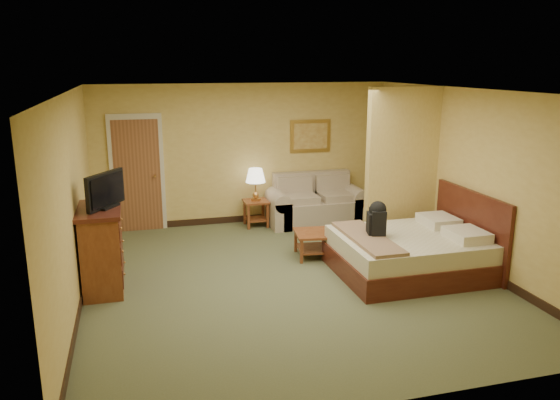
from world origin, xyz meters
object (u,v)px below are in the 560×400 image
object	(u,v)px
dresser	(102,249)
bed	(414,252)
loveseat	(316,207)
coffee_table	(315,239)

from	to	relation	value
dresser	bed	world-z (taller)	bed
loveseat	dresser	world-z (taller)	dresser
loveseat	bed	bearing A→B (deg)	-79.13
dresser	bed	size ratio (longest dim) A/B	0.54
dresser	bed	bearing A→B (deg)	-7.33
dresser	bed	xyz separation A→B (m)	(4.29, -0.55, -0.25)
coffee_table	dresser	xyz separation A→B (m)	(-3.13, -0.45, 0.28)
loveseat	coffee_table	world-z (taller)	loveseat
coffee_table	dresser	world-z (taller)	dresser
loveseat	coffee_table	size ratio (longest dim) A/B	2.65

